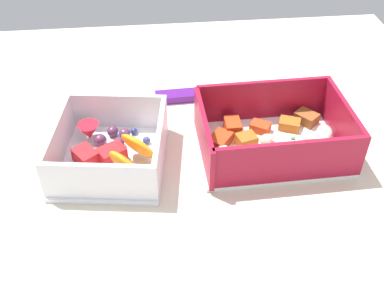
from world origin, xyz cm
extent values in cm
cube|color=beige|center=(0.00, 0.00, 1.00)|extent=(80.00, 80.00, 2.00)
cube|color=white|center=(9.08, 0.67, 2.30)|extent=(19.71, 14.23, 0.60)
cube|color=maroon|center=(-0.29, 0.42, 5.61)|extent=(0.97, 13.72, 6.01)
cube|color=maroon|center=(18.44, 0.93, 5.61)|extent=(0.97, 13.72, 6.01)
cube|color=maroon|center=(8.90, 7.22, 5.61)|extent=(18.15, 1.09, 6.01)
cube|color=maroon|center=(9.26, -5.88, 5.61)|extent=(18.15, 1.09, 6.01)
ellipsoid|color=beige|center=(2.40, -0.71, 3.43)|extent=(2.59, 2.88, 1.19)
ellipsoid|color=beige|center=(15.37, -3.38, 3.51)|extent=(3.02, 2.51, 1.30)
ellipsoid|color=beige|center=(8.67, 1.34, 3.36)|extent=(2.61, 2.29, 1.09)
ellipsoid|color=beige|center=(4.66, -3.85, 3.34)|extent=(1.68, 2.25, 1.05)
ellipsoid|color=beige|center=(14.39, 1.30, 3.31)|extent=(2.36, 2.48, 1.02)
ellipsoid|color=beige|center=(8.15, -2.69, 3.51)|extent=(2.65, 3.09, 1.31)
ellipsoid|color=beige|center=(11.28, -3.14, 3.52)|extent=(2.62, 3.09, 1.31)
ellipsoid|color=beige|center=(16.74, 1.65, 3.61)|extent=(2.37, 3.11, 1.44)
ellipsoid|color=beige|center=(13.23, -0.63, 3.41)|extent=(1.90, 2.50, 1.15)
ellipsoid|color=beige|center=(15.92, -0.49, 3.56)|extent=(2.75, 3.24, 1.37)
cube|color=red|center=(2.47, 1.81, 3.30)|extent=(3.87, 4.04, 1.40)
cube|color=red|center=(4.56, 4.30, 3.48)|extent=(2.12, 2.96, 1.77)
cube|color=brown|center=(15.30, 5.33, 3.37)|extent=(3.64, 3.73, 1.54)
cube|color=red|center=(8.41, 4.05, 3.24)|extent=(3.20, 2.98, 1.28)
cube|color=#AD5B1E|center=(5.85, 1.08, 3.47)|extent=(3.00, 2.75, 1.74)
cube|color=#AD5B1E|center=(12.58, 4.24, 3.28)|extent=(3.43, 3.05, 1.35)
cube|color=#387A33|center=(13.17, 0.01, 2.70)|extent=(0.60, 0.40, 0.20)
cube|color=#387A33|center=(15.60, -1.42, 2.70)|extent=(0.60, 0.40, 0.20)
cube|color=#387A33|center=(12.52, 1.80, 2.70)|extent=(0.60, 0.40, 0.20)
cube|color=white|center=(-11.97, 0.37, 2.30)|extent=(15.43, 16.15, 0.60)
cube|color=white|center=(-18.38, 1.28, 5.21)|extent=(2.61, 14.33, 5.21)
cube|color=white|center=(-5.57, -0.53, 5.21)|extent=(2.61, 14.33, 5.21)
cube|color=white|center=(-11.01, 7.20, 5.21)|extent=(12.31, 2.32, 5.21)
cube|color=white|center=(-12.94, -6.45, 5.21)|extent=(12.31, 2.32, 5.21)
ellipsoid|color=orange|center=(-9.86, -4.19, 5.28)|extent=(5.74, 5.86, 5.17)
ellipsoid|color=orange|center=(-8.36, -0.57, 5.17)|extent=(6.12, 6.11, 4.95)
cube|color=red|center=(-15.11, 0.23, 3.54)|extent=(3.76, 3.93, 1.88)
cube|color=red|center=(-16.85, -3.57, 3.50)|extent=(3.21, 3.62, 1.79)
cube|color=red|center=(-11.78, 0.07, 3.58)|extent=(4.07, 3.77, 1.97)
sphere|color=#562D4C|center=(-13.47, 3.33, 3.42)|extent=(1.64, 1.64, 1.64)
sphere|color=#562D4C|center=(-11.87, 5.07, 3.35)|extent=(1.51, 1.51, 1.51)
sphere|color=#562D4C|center=(-10.24, 4.39, 3.36)|extent=(1.52, 1.52, 1.52)
sphere|color=#562D4C|center=(-10.95, 2.69, 3.31)|extent=(1.43, 1.43, 1.43)
cone|color=red|center=(-14.97, 4.86, 3.76)|extent=(2.89, 2.89, 2.31)
sphere|color=navy|center=(-7.33, 2.94, 3.12)|extent=(1.03, 1.03, 1.03)
sphere|color=navy|center=(-9.06, 2.72, 3.11)|extent=(1.02, 1.02, 1.02)
sphere|color=navy|center=(-9.02, 5.17, 3.10)|extent=(0.99, 0.99, 0.99)
cube|color=#51197A|center=(-2.18, 13.72, 2.60)|extent=(7.09, 2.68, 1.20)
camera|label=1|loc=(-6.20, -45.40, 42.85)|focal=43.56mm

